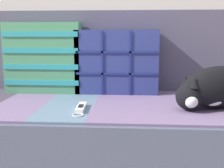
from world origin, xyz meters
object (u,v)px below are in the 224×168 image
object	(u,v)px
couch	(96,135)
sleeping_cat	(216,89)
throw_pillow_striped	(44,58)
game_remote_near	(81,108)
throw_pillow_quilted	(117,62)

from	to	relation	value
couch	sleeping_cat	size ratio (longest dim) A/B	4.71
throw_pillow_striped	sleeping_cat	size ratio (longest dim) A/B	1.02
sleeping_cat	game_remote_near	distance (m)	0.63
sleeping_cat	throw_pillow_quilted	bearing A→B (deg)	146.05
throw_pillow_quilted	sleeping_cat	xyz separation A→B (m)	(0.47, -0.32, -0.09)
throw_pillow_quilted	game_remote_near	world-z (taller)	throw_pillow_quilted
couch	sleeping_cat	xyz separation A→B (m)	(0.57, -0.12, 0.28)
sleeping_cat	game_remote_near	size ratio (longest dim) A/B	2.10
throw_pillow_quilted	sleeping_cat	distance (m)	0.58
couch	game_remote_near	distance (m)	0.28
couch	game_remote_near	xyz separation A→B (m)	(-0.04, -0.19, 0.20)
sleeping_cat	game_remote_near	bearing A→B (deg)	-172.90
couch	throw_pillow_striped	bearing A→B (deg)	148.70
throw_pillow_striped	game_remote_near	bearing A→B (deg)	-54.18
game_remote_near	sleeping_cat	bearing A→B (deg)	7.10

